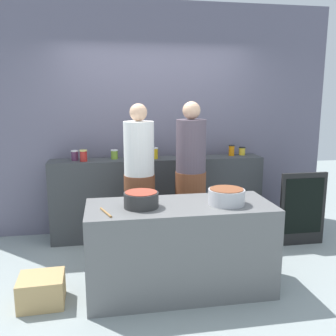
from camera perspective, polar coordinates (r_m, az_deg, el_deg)
The scene contains 20 objects.
ground at distance 3.94m, azimuth 0.90°, elevation -16.14°, with size 12.00×12.00×0.00m, color gray.
storefront_wall at distance 4.95m, azimuth -2.19°, elevation 7.54°, with size 4.80×0.12×3.00m, color slate.
display_shelf at distance 4.77m, azimuth -1.54°, elevation -4.60°, with size 2.70×0.36×1.03m, color #373A3D.
prep_table at distance 3.50m, azimuth 1.86°, elevation -12.25°, with size 1.70×0.70×0.84m, color slate.
preserve_jar_0 at distance 4.63m, azimuth -14.29°, elevation 1.91°, with size 0.09×0.09×0.12m.
preserve_jar_1 at distance 4.54m, azimuth -13.01°, elevation 1.90°, with size 0.09×0.09×0.14m.
preserve_jar_2 at distance 4.64m, azimuth -8.34°, elevation 2.11°, with size 0.09×0.09×0.12m.
preserve_jar_3 at distance 4.65m, azimuth -5.07°, elevation 2.26°, with size 0.09×0.09×0.12m.
preserve_jar_4 at distance 4.65m, azimuth -3.66°, elevation 2.30°, with size 0.07×0.07×0.13m.
preserve_jar_5 at distance 4.61m, azimuth -2.12°, elevation 2.32°, with size 0.09×0.09×0.14m.
preserve_jar_6 at distance 4.78m, azimuth 4.67°, elevation 2.51°, with size 0.07×0.07×0.13m.
preserve_jar_7 at distance 4.93m, azimuth 9.86°, elevation 2.74°, with size 0.08×0.08×0.14m.
preserve_jar_8 at distance 5.01m, azimuth 11.43°, elevation 2.62°, with size 0.09×0.09×0.11m.
cooking_pot_left at distance 3.26m, azimuth -4.19°, elevation -4.93°, with size 0.31×0.31×0.14m.
cooking_pot_center at distance 3.39m, azimuth 9.07°, elevation -4.41°, with size 0.33×0.33×0.14m.
wooden_spoon at distance 3.14m, azimuth -9.64°, elevation -6.82°, with size 0.02×0.02×0.26m, color #9E703D.
cook_with_tongs at distance 4.09m, azimuth -4.45°, elevation -3.33°, with size 0.34×0.34×1.73m.
cook_in_cap at distance 4.22m, azimuth 3.52°, elevation -2.75°, with size 0.35×0.35×1.75m.
bread_crate at distance 3.57m, azimuth -19.05°, elevation -17.53°, with size 0.39×0.34×0.26m, color tan.
chalkboard_sign at distance 4.78m, azimuth 20.21°, elevation -5.98°, with size 0.58×0.05×0.91m.
Camera 1 is at (-0.66, -3.45, 1.80)m, focal length 39.19 mm.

